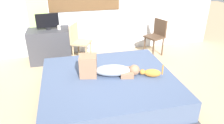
{
  "coord_description": "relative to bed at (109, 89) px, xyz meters",
  "views": [
    {
      "loc": [
        -0.66,
        -2.72,
        2.11
      ],
      "look_at": [
        0.04,
        0.31,
        0.61
      ],
      "focal_mm": 34.05,
      "sensor_mm": 36.0,
      "label": 1
    }
  ],
  "objects": [
    {
      "name": "person_lying",
      "position": [
        -0.02,
        0.05,
        0.35
      ],
      "size": [
        0.94,
        0.41,
        0.34
      ],
      "color": "#8C939E",
      "rests_on": "bed"
    },
    {
      "name": "bed",
      "position": [
        0.0,
        0.0,
        0.0
      ],
      "size": [
        2.1,
        1.92,
        0.46
      ],
      "color": "#38383D",
      "rests_on": "ground"
    },
    {
      "name": "cup",
      "position": [
        -0.71,
        1.81,
        0.55
      ],
      "size": [
        0.07,
        0.07,
        0.09
      ],
      "primitive_type": "cylinder",
      "color": "white",
      "rests_on": "desk"
    },
    {
      "name": "chair_spare",
      "position": [
        1.53,
        1.65,
        0.28
      ],
      "size": [
        0.49,
        0.49,
        0.86
      ],
      "color": "#4C3828",
      "rests_on": "ground"
    },
    {
      "name": "ground_plane",
      "position": [
        0.06,
        -0.11,
        -0.23
      ],
      "size": [
        16.0,
        16.0,
        0.0
      ],
      "primitive_type": "plane",
      "color": "tan"
    },
    {
      "name": "tv_monitor",
      "position": [
        -0.94,
        1.85,
        0.69
      ],
      "size": [
        0.48,
        0.1,
        0.35
      ],
      "color": "black",
      "rests_on": "desk"
    },
    {
      "name": "cat",
      "position": [
        0.64,
        -0.15,
        0.3
      ],
      "size": [
        0.34,
        0.19,
        0.21
      ],
      "color": "#C67A2D",
      "rests_on": "bed"
    },
    {
      "name": "desk",
      "position": [
        -0.95,
        1.85,
        0.14
      ],
      "size": [
        0.9,
        0.56,
        0.74
      ],
      "color": "#38383D",
      "rests_on": "ground"
    },
    {
      "name": "chair_by_desk",
      "position": [
        -0.32,
        1.67,
        0.28
      ],
      "size": [
        0.51,
        0.51,
        0.86
      ],
      "color": "tan",
      "rests_on": "ground"
    },
    {
      "name": "curtain_left",
      "position": [
        -1.14,
        2.13,
        1.1
      ],
      "size": [
        0.44,
        0.06,
        2.67
      ],
      "primitive_type": "cube",
      "color": "#ADCC75",
      "rests_on": "ground"
    }
  ]
}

